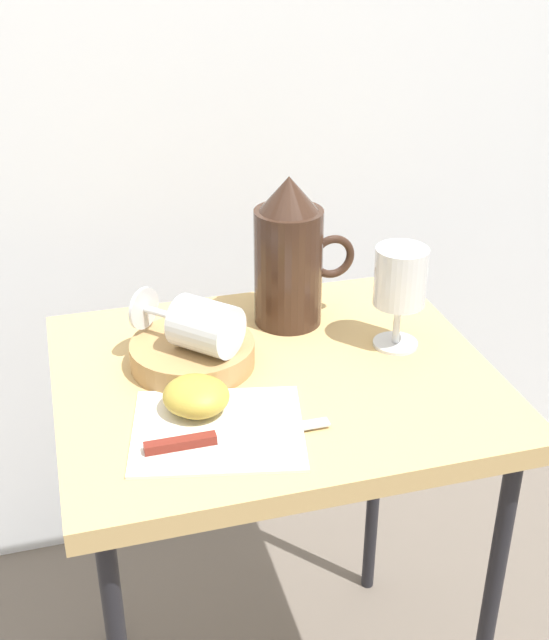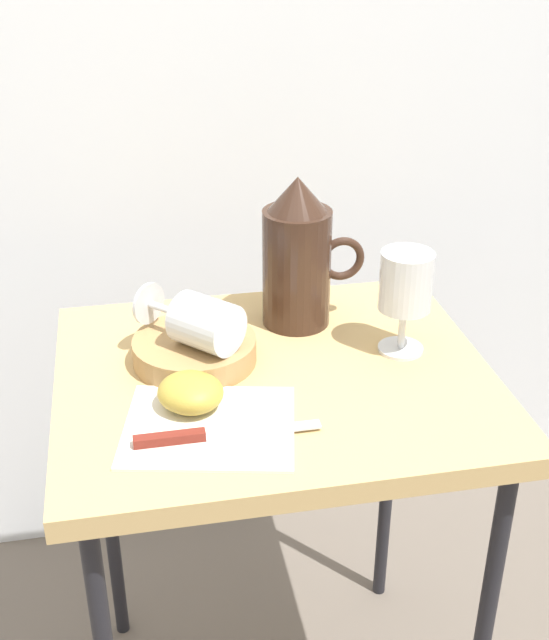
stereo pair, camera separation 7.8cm
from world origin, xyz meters
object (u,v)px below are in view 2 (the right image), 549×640
at_px(knife, 200,436).
at_px(apple_half_right, 192,393).
at_px(pitcher, 297,265).
at_px(wine_glass_tipped_near, 203,323).
at_px(wine_glass_upright, 405,287).
at_px(apple_half_left, 189,392).
at_px(basket_tray, 195,350).
at_px(table, 274,411).

bearing_deg(knife, apple_half_right, 90.98).
xyz_separation_m(pitcher, wine_glass_tipped_near, (-0.15, -0.11, -0.02)).
distance_m(wine_glass_upright, apple_half_left, 0.33).
distance_m(apple_half_left, knife, 0.07).
relative_size(apple_half_left, apple_half_right, 1.00).
relative_size(pitcher, apple_half_left, 2.90).
height_order(basket_tray, pitcher, pitcher).
bearing_deg(apple_half_right, pitcher, 49.29).
xyz_separation_m(wine_glass_upright, apple_half_right, (-0.30, -0.09, -0.07)).
height_order(wine_glass_tipped_near, knife, wine_glass_tipped_near).
xyz_separation_m(basket_tray, apple_half_right, (-0.02, -0.12, 0.01)).
bearing_deg(apple_half_left, pitcher, 48.06).
bearing_deg(wine_glass_upright, basket_tray, 175.08).
relative_size(table, knife, 2.97).
bearing_deg(apple_half_left, wine_glass_upright, 16.31).
bearing_deg(apple_half_left, basket_tray, 80.42).
xyz_separation_m(table, basket_tray, (-0.10, 0.05, 0.08)).
bearing_deg(apple_half_left, wine_glass_tipped_near, 71.55).
xyz_separation_m(table, knife, (-0.12, -0.14, 0.07)).
distance_m(wine_glass_upright, knife, 0.36).
xyz_separation_m(wine_glass_upright, knife, (-0.30, -0.16, -0.09)).
bearing_deg(wine_glass_upright, knife, -151.86).
bearing_deg(table, apple_half_left, -151.68).
relative_size(wine_glass_upright, apple_half_right, 1.92).
height_order(apple_half_right, knife, apple_half_right).
distance_m(basket_tray, apple_half_left, 0.12).
bearing_deg(knife, wine_glass_upright, 28.14).
xyz_separation_m(pitcher, knife, (-0.18, -0.28, -0.08)).
bearing_deg(knife, pitcher, 57.21).
relative_size(pitcher, knife, 1.01).
relative_size(basket_tray, wine_glass_tipped_near, 1.13).
height_order(pitcher, apple_half_right, pitcher).
distance_m(wine_glass_upright, apple_half_right, 0.33).
height_order(pitcher, wine_glass_tipped_near, pitcher).
xyz_separation_m(pitcher, apple_half_right, (-0.18, -0.21, -0.07)).
xyz_separation_m(wine_glass_tipped_near, apple_half_left, (-0.03, -0.09, -0.05)).
height_order(pitcher, apple_half_left, pitcher).
height_order(apple_half_left, knife, apple_half_left).
relative_size(table, pitcher, 2.95).
relative_size(basket_tray, knife, 0.76).
xyz_separation_m(pitcher, apple_half_left, (-0.18, -0.20, -0.07)).
distance_m(apple_half_right, knife, 0.07).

